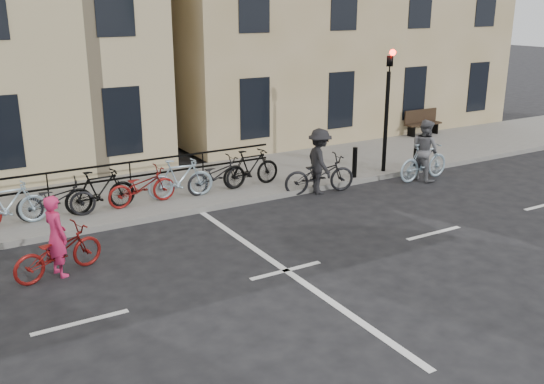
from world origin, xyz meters
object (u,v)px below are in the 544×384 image
bench (422,121)px  cyclist_dark (319,168)px  cyclist_pink (58,248)px  traffic_light (388,96)px  cyclist_grey (424,156)px

bench → cyclist_dark: size_ratio=0.75×
bench → cyclist_pink: cyclist_pink is taller
bench → cyclist_dark: cyclist_dark is taller
traffic_light → cyclist_grey: size_ratio=2.05×
traffic_light → cyclist_dark: size_ratio=1.82×
cyclist_pink → cyclist_dark: size_ratio=0.90×
cyclist_grey → cyclist_dark: cyclist_grey is taller
traffic_light → bench: (4.80, 3.39, -1.78)m
cyclist_pink → cyclist_grey: 10.88m
traffic_light → cyclist_dark: 3.24m
traffic_light → cyclist_pink: size_ratio=2.03×
bench → cyclist_grey: cyclist_grey is taller
bench → cyclist_grey: size_ratio=0.84×
cyclist_pink → cyclist_grey: bearing=-99.8°
bench → cyclist_grey: bearing=-133.3°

